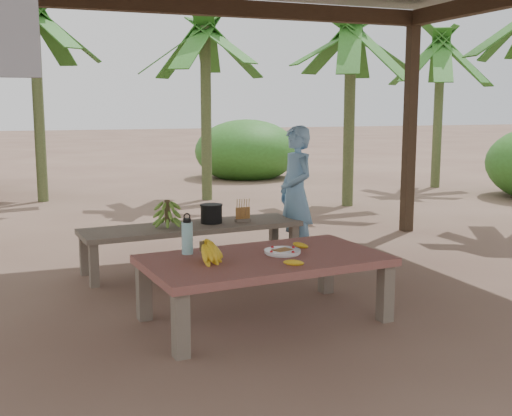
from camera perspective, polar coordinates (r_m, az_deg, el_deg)
name	(u,v)px	position (r m, az deg, el deg)	size (l,w,h in m)	color
ground	(277,304)	(5.39, 1.88, -8.50)	(80.00, 80.00, 0.00)	brown
work_table	(264,265)	(4.87, 0.74, -5.08)	(1.88, 1.16, 0.50)	brown
bench	(192,230)	(6.43, -5.67, -1.99)	(2.24, 0.78, 0.45)	brown
ripe_banana_bunch	(202,251)	(4.67, -4.82, -3.84)	(0.28, 0.24, 0.17)	yellow
plate	(282,252)	(4.93, 2.37, -3.91)	(0.28, 0.28, 0.04)	white
loose_banana_front	(294,263)	(4.58, 3.37, -4.88)	(0.04, 0.16, 0.04)	yellow
loose_banana_side	(301,245)	(5.15, 3.98, -3.32)	(0.04, 0.13, 0.04)	yellow
water_flask	(187,237)	(4.94, -6.13, -2.56)	(0.09, 0.09, 0.32)	#39AEB4
green_banana_stalk	(167,213)	(6.32, -7.89, -0.43)	(0.25, 0.25, 0.28)	#598C2D
cooking_pot	(211,214)	(6.50, -3.99, -0.53)	(0.22, 0.22, 0.18)	black
skewer_rack	(243,210)	(6.55, -1.18, -0.19)	(0.18, 0.08, 0.24)	#A57F47
woman	(296,193)	(6.81, 3.56, 1.34)	(0.52, 0.34, 1.42)	#6A9CC9
banana_plant_ne	(351,47)	(10.56, 8.43, 14.01)	(1.80, 1.80, 3.03)	#596638
banana_plant_n	(205,44)	(11.17, -4.54, 14.35)	(1.80, 1.80, 3.14)	#596638
banana_plant_nw	(34,28)	(11.55, -19.12, 14.89)	(1.80, 1.80, 3.39)	#596638
banana_plant_far	(441,57)	(13.35, 16.09, 12.78)	(1.80, 1.80, 3.05)	#596638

